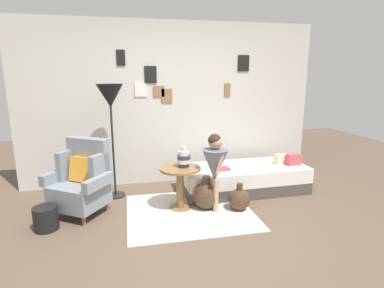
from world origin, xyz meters
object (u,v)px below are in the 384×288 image
(vase_striped, at_px, (184,159))
(book_on_daybed, at_px, (222,169))
(side_table, at_px, (180,180))
(daybed, at_px, (244,178))
(demijohn_near, at_px, (206,195))
(armchair, at_px, (82,180))
(floor_lamp, at_px, (110,101))
(demijohn_far, at_px, (239,199))
(magazine_basket, at_px, (46,218))
(person_child, at_px, (215,163))

(vase_striped, height_order, book_on_daybed, vase_striped)
(book_on_daybed, bearing_deg, side_table, -154.39)
(daybed, height_order, demijohn_near, demijohn_near)
(armchair, distance_m, floor_lamp, 1.16)
(floor_lamp, relative_size, demijohn_far, 4.38)
(magazine_basket, bearing_deg, side_table, 8.73)
(book_on_daybed, height_order, demijohn_near, demijohn_near)
(side_table, relative_size, vase_striped, 2.09)
(person_child, xyz_separation_m, magazine_basket, (-2.07, -0.09, -0.52))
(demijohn_near, bearing_deg, person_child, -44.58)
(side_table, xyz_separation_m, vase_striped, (0.05, 0.02, 0.28))
(vase_striped, xyz_separation_m, floor_lamp, (-0.93, 0.61, 0.73))
(side_table, height_order, floor_lamp, floor_lamp)
(floor_lamp, height_order, demijohn_far, floor_lamp)
(daybed, xyz_separation_m, person_child, (-0.64, -0.60, 0.46))
(book_on_daybed, distance_m, magazine_basket, 2.41)
(person_child, distance_m, book_on_daybed, 0.60)
(side_table, bearing_deg, floor_lamp, 144.45)
(floor_lamp, distance_m, magazine_basket, 1.73)
(person_child, xyz_separation_m, demijohn_near, (-0.09, 0.09, -0.47))
(floor_lamp, bearing_deg, demijohn_far, -27.20)
(armchair, relative_size, book_on_daybed, 4.41)
(side_table, distance_m, person_child, 0.53)
(armchair, xyz_separation_m, daybed, (2.33, 0.29, -0.24))
(person_child, bearing_deg, daybed, 42.98)
(floor_lamp, xyz_separation_m, book_on_daybed, (1.56, -0.30, -1.00))
(side_table, height_order, demijohn_far, side_table)
(person_child, distance_m, magazine_basket, 2.13)
(floor_lamp, distance_m, demijohn_far, 2.23)
(side_table, xyz_separation_m, magazine_basket, (-1.64, -0.25, -0.27))
(demijohn_far, xyz_separation_m, magazine_basket, (-2.40, -0.04, -0.01))
(armchair, bearing_deg, demijohn_far, -10.05)
(book_on_daybed, xyz_separation_m, demijohn_near, (-0.34, -0.40, -0.23))
(vase_striped, distance_m, demijohn_near, 0.59)
(armchair, relative_size, daybed, 0.50)
(side_table, distance_m, magazine_basket, 1.68)
(book_on_daybed, relative_size, magazine_basket, 0.79)
(book_on_daybed, bearing_deg, floor_lamp, 169.14)
(floor_lamp, xyz_separation_m, demijohn_near, (1.22, -0.70, -1.23))
(vase_striped, bearing_deg, armchair, 174.49)
(side_table, distance_m, book_on_daybed, 0.76)
(side_table, bearing_deg, demijohn_near, -12.61)
(book_on_daybed, relative_size, demijohn_near, 0.49)
(book_on_daybed, bearing_deg, daybed, 15.25)
(side_table, distance_m, vase_striped, 0.29)
(demijohn_near, bearing_deg, armchair, 172.20)
(vase_striped, distance_m, demijohn_far, 0.92)
(armchair, bearing_deg, magazine_basket, -133.66)
(daybed, bearing_deg, person_child, -137.02)
(vase_striped, xyz_separation_m, book_on_daybed, (0.63, 0.31, -0.28))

